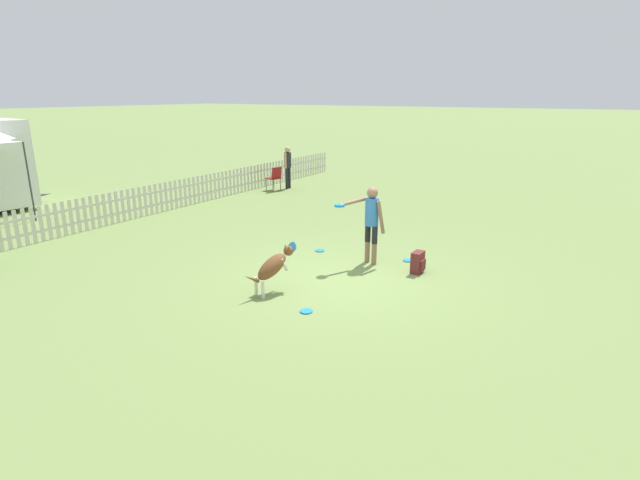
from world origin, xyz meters
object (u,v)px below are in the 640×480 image
(handler_person, at_px, (371,217))
(frisbee_near_handler, at_px, (408,260))
(backpack_on_grass, at_px, (418,262))
(frisbee_near_dog, at_px, (320,251))
(spectator_standing, at_px, (288,163))
(frisbee_midfield, at_px, (306,311))
(folding_chair_blue_left, at_px, (275,176))
(leaping_dog, at_px, (273,266))

(handler_person, height_order, frisbee_near_handler, handler_person)
(backpack_on_grass, bearing_deg, frisbee_near_handler, 37.26)
(frisbee_near_handler, distance_m, frisbee_near_dog, 2.03)
(spectator_standing, bearing_deg, frisbee_near_handler, 44.41)
(frisbee_midfield, relative_size, spectator_standing, 0.13)
(spectator_standing, bearing_deg, backpack_on_grass, 43.33)
(handler_person, xyz_separation_m, spectator_standing, (6.16, 6.49, -0.08))
(handler_person, relative_size, backpack_on_grass, 3.75)
(frisbee_midfield, distance_m, folding_chair_blue_left, 10.77)
(handler_person, xyz_separation_m, frisbee_near_handler, (0.58, -0.64, -1.01))
(frisbee_midfield, xyz_separation_m, backpack_on_grass, (2.76, -0.87, 0.20))
(frisbee_near_dog, xyz_separation_m, backpack_on_grass, (-0.17, -2.42, 0.20))
(handler_person, xyz_separation_m, frisbee_near_dog, (0.17, 1.34, -1.01))
(frisbee_near_handler, xyz_separation_m, frisbee_near_dog, (-0.41, 1.98, 0.00))
(leaping_dog, bearing_deg, backpack_on_grass, 70.00)
(frisbee_near_handler, distance_m, spectator_standing, 9.11)
(frisbee_midfield, distance_m, backpack_on_grass, 2.90)
(leaping_dog, bearing_deg, folding_chair_blue_left, 144.56)
(handler_person, height_order, spectator_standing, handler_person)
(frisbee_near_handler, height_order, spectator_standing, spectator_standing)
(frisbee_near_dog, height_order, frisbee_midfield, same)
(frisbee_midfield, bearing_deg, leaping_dog, 67.45)
(handler_person, relative_size, frisbee_near_handler, 7.79)
(backpack_on_grass, bearing_deg, folding_chair_blue_left, 54.40)
(frisbee_near_handler, relative_size, backpack_on_grass, 0.48)
(spectator_standing, bearing_deg, frisbee_midfield, 29.39)
(leaping_dog, height_order, frisbee_midfield, leaping_dog)
(leaping_dog, distance_m, frisbee_midfield, 1.16)
(frisbee_near_dog, bearing_deg, frisbee_midfield, -152.01)
(leaping_dog, xyz_separation_m, backpack_on_grass, (2.36, -1.83, -0.30))
(frisbee_midfield, distance_m, spectator_standing, 11.20)
(frisbee_near_dog, relative_size, folding_chair_blue_left, 0.24)
(frisbee_near_dog, bearing_deg, frisbee_near_handler, -78.35)
(frisbee_near_handler, bearing_deg, frisbee_near_dog, 101.65)
(frisbee_near_dog, xyz_separation_m, folding_chair_blue_left, (5.36, 5.30, 0.52))
(backpack_on_grass, xyz_separation_m, folding_chair_blue_left, (5.53, 7.73, 0.32))
(handler_person, bearing_deg, folding_chair_blue_left, -22.00)
(frisbee_near_dog, bearing_deg, folding_chair_blue_left, 44.67)
(frisbee_near_handler, height_order, frisbee_near_dog, same)
(spectator_standing, bearing_deg, frisbee_near_dog, 33.14)
(frisbee_near_dog, distance_m, frisbee_midfield, 3.32)
(backpack_on_grass, height_order, spectator_standing, spectator_standing)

